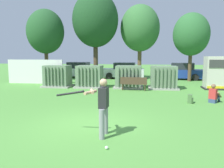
% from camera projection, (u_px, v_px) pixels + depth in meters
% --- Properties ---
extents(ground_plane, '(96.00, 96.00, 0.00)m').
position_uv_depth(ground_plane, '(89.00, 125.00, 7.90)').
color(ground_plane, '#51933D').
extents(fence_panel, '(4.80, 0.12, 2.00)m').
position_uv_depth(fence_panel, '(35.00, 72.00, 19.14)').
color(fence_panel, white).
rests_on(fence_panel, ground).
extents(transformer_west, '(2.10, 1.70, 1.62)m').
position_uv_depth(transformer_west, '(58.00, 76.00, 17.20)').
color(transformer_west, '#9E9B93').
rests_on(transformer_west, ground).
extents(transformer_mid_west, '(2.10, 1.70, 1.62)m').
position_uv_depth(transformer_mid_west, '(90.00, 77.00, 16.89)').
color(transformer_mid_west, '#9E9B93').
rests_on(transformer_mid_west, ground).
extents(transformer_mid_east, '(2.10, 1.70, 1.62)m').
position_uv_depth(transformer_mid_east, '(129.00, 77.00, 16.62)').
color(transformer_mid_east, '#9E9B93').
rests_on(transformer_mid_east, ground).
extents(transformer_east, '(2.10, 1.70, 1.62)m').
position_uv_depth(transformer_east, '(163.00, 78.00, 16.22)').
color(transformer_east, '#9E9B93').
rests_on(transformer_east, ground).
extents(generator_enclosure, '(1.60, 1.40, 2.30)m').
position_uv_depth(generator_enclosure, '(215.00, 73.00, 16.08)').
color(generator_enclosure, '#262626').
rests_on(generator_enclosure, ground).
extents(park_bench, '(1.82, 0.50, 0.92)m').
position_uv_depth(park_bench, '(134.00, 83.00, 15.44)').
color(park_bench, '#4C3828').
rests_on(park_bench, ground).
extents(batter, '(1.61, 0.72, 1.74)m').
position_uv_depth(batter, '(102.00, 104.00, 6.75)').
color(batter, gray).
rests_on(batter, ground).
extents(sports_ball, '(0.09, 0.09, 0.09)m').
position_uv_depth(sports_ball, '(107.00, 148.00, 5.91)').
color(sports_ball, white).
rests_on(sports_ball, ground).
extents(seated_spectator, '(0.71, 0.76, 0.96)m').
position_uv_depth(seated_spectator, '(214.00, 95.00, 11.60)').
color(seated_spectator, '#384C75').
rests_on(seated_spectator, ground).
extents(backpack, '(0.32, 0.36, 0.44)m').
position_uv_depth(backpack, '(190.00, 99.00, 11.47)').
color(backpack, '#4C723F').
rests_on(backpack, ground).
extents(tree_left, '(3.45, 3.45, 6.60)m').
position_uv_depth(tree_left, '(45.00, 32.00, 21.33)').
color(tree_left, brown).
rests_on(tree_left, ground).
extents(tree_center_left, '(4.28, 4.28, 8.17)m').
position_uv_depth(tree_center_left, '(95.00, 20.00, 21.24)').
color(tree_center_left, '#4C3828').
rests_on(tree_center_left, ground).
extents(tree_center_right, '(3.74, 3.74, 7.15)m').
position_uv_depth(tree_center_right, '(140.00, 28.00, 21.89)').
color(tree_center_right, brown).
rests_on(tree_center_right, ground).
extents(tree_right, '(3.19, 3.19, 6.10)m').
position_uv_depth(tree_right, '(191.00, 35.00, 20.32)').
color(tree_right, brown).
rests_on(tree_right, ground).
extents(parked_car_leftmost, '(4.30, 2.13, 1.62)m').
position_uv_depth(parked_car_leftmost, '(78.00, 70.00, 24.39)').
color(parked_car_leftmost, silver).
rests_on(parked_car_leftmost, ground).
extents(parked_car_left_of_center, '(4.20, 1.92, 1.62)m').
position_uv_depth(parked_car_left_of_center, '(124.00, 71.00, 23.23)').
color(parked_car_left_of_center, silver).
rests_on(parked_car_left_of_center, ground).
extents(parked_car_right_of_center, '(4.40, 2.37, 1.62)m').
position_uv_depth(parked_car_right_of_center, '(181.00, 72.00, 22.31)').
color(parked_car_right_of_center, navy).
rests_on(parked_car_right_of_center, ground).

